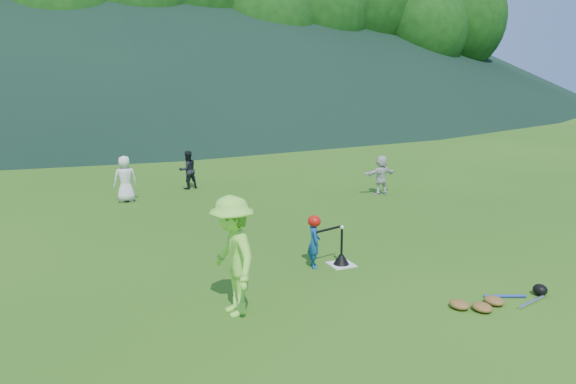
% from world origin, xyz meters
% --- Properties ---
extents(ground, '(120.00, 120.00, 0.00)m').
position_xyz_m(ground, '(0.00, 0.00, 0.00)').
color(ground, '#245513').
rests_on(ground, ground).
extents(home_plate, '(0.45, 0.45, 0.02)m').
position_xyz_m(home_plate, '(0.00, 0.00, 0.01)').
color(home_plate, silver).
rests_on(home_plate, ground).
extents(baseball, '(0.08, 0.08, 0.08)m').
position_xyz_m(baseball, '(0.00, 0.00, 0.74)').
color(baseball, white).
rests_on(baseball, batting_tee).
extents(batter_child, '(0.32, 0.40, 0.96)m').
position_xyz_m(batter_child, '(-0.52, 0.12, 0.48)').
color(batter_child, navy).
rests_on(batter_child, ground).
extents(adult_coach, '(0.71, 1.20, 1.82)m').
position_xyz_m(adult_coach, '(-2.52, -1.21, 0.91)').
color(adult_coach, '#93F648').
rests_on(adult_coach, ground).
extents(fielder_a, '(0.63, 0.42, 1.28)m').
position_xyz_m(fielder_a, '(-2.97, 6.88, 0.64)').
color(fielder_a, silver).
rests_on(fielder_a, ground).
extents(fielder_b, '(0.66, 0.57, 1.17)m').
position_xyz_m(fielder_b, '(-0.99, 7.87, 0.59)').
color(fielder_b, black).
rests_on(fielder_b, ground).
extents(fielder_d, '(1.09, 0.39, 1.16)m').
position_xyz_m(fielder_d, '(3.98, 4.82, 0.58)').
color(fielder_d, silver).
rests_on(fielder_d, ground).
extents(batting_tee, '(0.30, 0.30, 0.68)m').
position_xyz_m(batting_tee, '(0.00, 0.00, 0.13)').
color(batting_tee, black).
rests_on(batting_tee, home_plate).
extents(batter_gear, '(0.73, 0.26, 0.32)m').
position_xyz_m(batter_gear, '(-0.49, 0.12, 0.87)').
color(batter_gear, '#BB110C').
rests_on(batter_gear, ground).
extents(equipment_pile, '(1.80, 0.63, 0.19)m').
position_xyz_m(equipment_pile, '(1.33, -2.56, 0.07)').
color(equipment_pile, olive).
rests_on(equipment_pile, ground).
extents(outfield_fence, '(70.07, 0.08, 1.33)m').
position_xyz_m(outfield_fence, '(0.00, 28.00, 0.70)').
color(outfield_fence, gray).
rests_on(outfield_fence, ground).
extents(tree_line, '(70.04, 11.40, 14.82)m').
position_xyz_m(tree_line, '(0.20, 33.83, 8.21)').
color(tree_line, '#382314').
rests_on(tree_line, ground).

